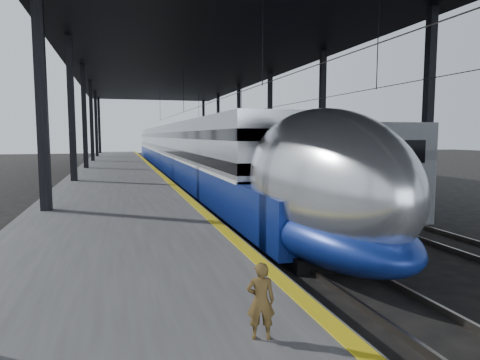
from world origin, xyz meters
name	(u,v)px	position (x,y,z in m)	size (l,w,h in m)	color
ground	(252,267)	(0.00, 0.00, 0.00)	(160.00, 160.00, 0.00)	black
platform	(117,180)	(-3.50, 20.00, 0.50)	(6.00, 80.00, 1.00)	#4C4C4F
yellow_strip	(157,171)	(-0.70, 20.00, 1.00)	(0.30, 80.00, 0.01)	yellow
rails	(228,182)	(4.50, 20.00, 0.08)	(6.52, 80.00, 0.16)	slate
canopy	(192,57)	(1.90, 20.00, 9.12)	(18.00, 75.00, 9.47)	black
tgv_train	(180,152)	(2.00, 27.68, 2.08)	(3.11, 65.20, 4.45)	silver
second_train	(227,151)	(7.00, 30.31, 2.05)	(2.94, 56.05, 4.05)	navy
child	(261,301)	(-1.75, -5.87, 1.49)	(0.36, 0.24, 0.98)	#513C1B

